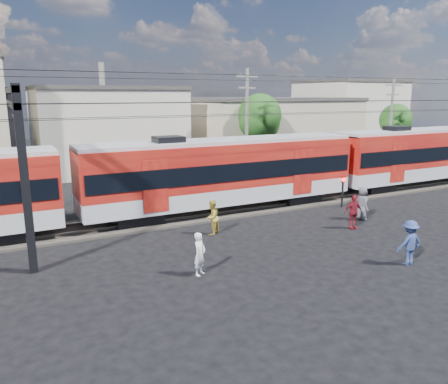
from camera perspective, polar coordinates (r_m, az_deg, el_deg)
The scene contains 20 objects.
ground at distance 18.56m, azimuth 10.15°, elevation -8.46°, with size 120.00×120.00×0.00m, color black.
track_bed at distance 25.03m, azimuth -0.97°, elevation -2.56°, with size 70.00×3.40×0.12m, color #2D2823.
rail_near at distance 24.35m, azimuth -0.19°, elevation -2.70°, with size 70.00×0.12×0.12m, color #59544C.
rail_far at distance 25.65m, azimuth -1.71°, elevation -1.91°, with size 70.00×0.12×0.12m, color #59544C.
commuter_train at distance 24.79m, azimuth 0.29°, elevation 2.84°, with size 50.30×3.08×4.17m.
catenary at distance 21.82m, azimuth -22.06°, elevation 7.83°, with size 70.00×9.30×7.52m.
building_midwest at distance 41.69m, azimuth -15.30°, elevation 8.11°, with size 12.24×12.24×7.30m.
building_mideast at distance 45.16m, azimuth 6.05°, elevation 8.16°, with size 16.32×10.20×6.30m.
building_east at distance 56.90m, azimuth 15.86°, elevation 9.68°, with size 10.20×10.20×8.30m.
utility_pole_mid at distance 33.23m, azimuth 2.99°, elevation 9.02°, with size 1.80×0.24×8.50m.
utility_pole_east at distance 41.37m, azimuth 20.93°, elevation 8.57°, with size 1.80×0.24×8.00m.
tree_near at distance 37.51m, azimuth 4.85°, elevation 9.59°, with size 3.82×3.64×6.72m.
tree_far at distance 46.57m, azimuth 21.56°, elevation 8.52°, with size 3.36×3.12×5.76m.
pedestrian_a at distance 16.41m, azimuth -3.20°, elevation -8.07°, with size 0.60×0.39×1.64m, color white.
pedestrian_b at distance 20.99m, azimuth -1.58°, elevation -3.34°, with size 0.82×0.64×1.69m, color gold.
pedestrian_c at distance 18.81m, azimuth 23.04°, elevation -6.09°, with size 1.17×0.67×1.81m, color navy.
pedestrian_d at distance 22.80m, azimuth 16.51°, elevation -2.51°, with size 1.02×0.42×1.73m, color maroon.
pedestrian_e at distance 24.61m, azimuth 17.59°, elevation -1.39°, with size 0.88×0.57×1.81m, color #545459.
car_silver at distance 43.10m, azimuth 23.38°, elevation 3.71°, with size 1.67×4.16×1.42m, color #A8ABAF.
crossing_signal at distance 26.88m, azimuth 15.26°, elevation 0.74°, with size 0.27×0.27×1.85m.
Camera 1 is at (-10.67, -13.67, 6.61)m, focal length 35.00 mm.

